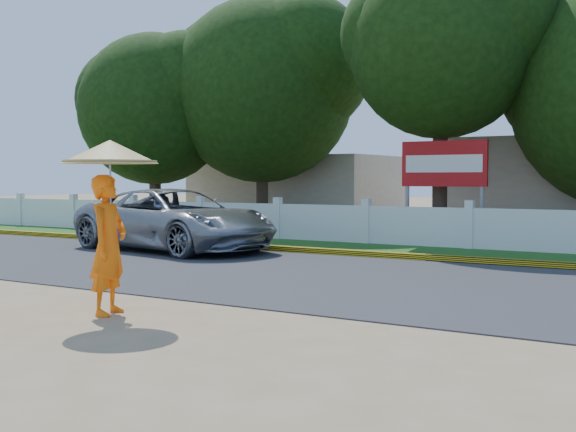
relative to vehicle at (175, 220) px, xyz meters
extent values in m
plane|color=#9E8460|center=(6.43, -6.86, -0.81)|extent=(120.00, 120.00, 0.00)
cube|color=#38383A|center=(6.43, -2.36, -0.80)|extent=(60.00, 7.00, 0.02)
cube|color=#2D601E|center=(6.43, 2.89, -0.79)|extent=(60.00, 3.50, 0.03)
cube|color=yellow|center=(6.43, 1.19, -0.73)|extent=(40.00, 0.18, 0.16)
cube|color=silver|center=(6.43, 4.34, -0.26)|extent=(40.00, 0.10, 1.10)
cube|color=#B7AD99|center=(-3.57, 12.14, 0.59)|extent=(8.00, 5.00, 2.80)
imported|color=gray|center=(0.00, 0.00, 0.00)|extent=(6.18, 3.60, 1.62)
imported|color=orange|center=(4.97, -7.23, 0.16)|extent=(0.65, 0.81, 1.93)
cylinder|color=gray|center=(5.02, -7.23, 0.90)|extent=(0.03, 0.03, 1.26)
cone|color=tan|center=(5.02, -7.23, 1.44)|extent=(1.32, 1.32, 0.32)
cylinder|color=gray|center=(4.22, 5.44, 0.19)|extent=(0.12, 0.12, 2.00)
cylinder|color=gray|center=(6.42, 5.44, 0.19)|extent=(0.12, 0.12, 2.00)
cube|color=#B21314|center=(5.32, 5.44, 1.49)|extent=(2.50, 0.12, 1.30)
cube|color=silver|center=(5.32, 5.38, 1.49)|extent=(2.25, 0.02, 0.49)
cylinder|color=#473828|center=(-6.32, 6.31, 0.66)|extent=(0.44, 0.44, 2.93)
sphere|color=#1A3C0D|center=(-6.32, 6.31, 3.68)|extent=(5.68, 5.68, 5.68)
cylinder|color=#473828|center=(4.97, 6.11, 1.32)|extent=(0.44, 0.44, 4.26)
sphere|color=#1A3C0D|center=(4.97, 6.11, 4.95)|extent=(5.42, 5.42, 5.42)
cylinder|color=#473828|center=(-2.58, 8.02, 0.82)|extent=(0.44, 0.44, 3.26)
sphere|color=#1A3C0D|center=(-2.58, 8.02, 4.32)|extent=(6.82, 6.82, 6.82)
camera|label=1|loc=(12.25, -14.39, 1.08)|focal=45.00mm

